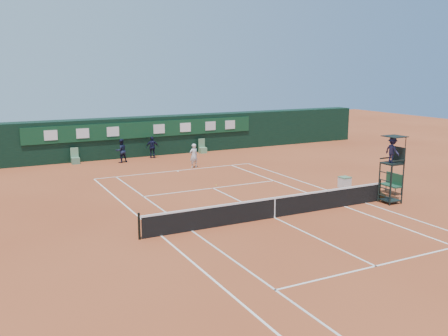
# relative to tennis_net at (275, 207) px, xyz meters

# --- Properties ---
(ground) EXTENTS (90.00, 90.00, 0.00)m
(ground) POSITION_rel_tennis_net_xyz_m (0.00, 0.00, -0.51)
(ground) COLOR #AF4E29
(ground) RESTS_ON ground
(court_lines) EXTENTS (11.05, 23.85, 0.01)m
(court_lines) POSITION_rel_tennis_net_xyz_m (0.00, 0.00, -0.50)
(court_lines) COLOR silver
(court_lines) RESTS_ON ground
(tennis_net) EXTENTS (12.90, 0.10, 1.10)m
(tennis_net) POSITION_rel_tennis_net_xyz_m (0.00, 0.00, 0.00)
(tennis_net) COLOR black
(tennis_net) RESTS_ON ground
(back_wall) EXTENTS (40.00, 1.65, 3.00)m
(back_wall) POSITION_rel_tennis_net_xyz_m (0.00, 18.74, 1.00)
(back_wall) COLOR black
(back_wall) RESTS_ON ground
(linesman_chair_left) EXTENTS (0.55, 0.50, 1.15)m
(linesman_chair_left) POSITION_rel_tennis_net_xyz_m (-5.50, 17.48, -0.19)
(linesman_chair_left) COLOR #548160
(linesman_chair_left) RESTS_ON ground
(linesman_chair_right) EXTENTS (0.55, 0.50, 1.15)m
(linesman_chair_right) POSITION_rel_tennis_net_xyz_m (4.50, 17.48, -0.19)
(linesman_chair_right) COLOR #639868
(linesman_chair_right) RESTS_ON ground
(umpire_chair) EXTENTS (0.96, 0.95, 3.42)m
(umpire_chair) POSITION_rel_tennis_net_xyz_m (6.60, -0.52, 1.95)
(umpire_chair) COLOR black
(umpire_chair) RESTS_ON ground
(player_bench) EXTENTS (0.55, 1.20, 1.10)m
(player_bench) POSITION_rel_tennis_net_xyz_m (8.21, 0.89, 0.09)
(player_bench) COLOR #1B432E
(player_bench) RESTS_ON ground
(tennis_bag) EXTENTS (0.59, 0.87, 0.30)m
(tennis_bag) POSITION_rel_tennis_net_xyz_m (6.81, 0.41, -0.36)
(tennis_bag) COLOR black
(tennis_bag) RESTS_ON ground
(cooler) EXTENTS (0.57, 0.57, 0.65)m
(cooler) POSITION_rel_tennis_net_xyz_m (6.72, 3.04, -0.18)
(cooler) COLOR silver
(cooler) RESTS_ON ground
(tennis_ball) EXTENTS (0.07, 0.07, 0.07)m
(tennis_ball) POSITION_rel_tennis_net_xyz_m (0.41, 6.82, -0.47)
(tennis_ball) COLOR yellow
(tennis_ball) RESTS_ON ground
(player) EXTENTS (0.65, 0.47, 1.66)m
(player) POSITION_rel_tennis_net_xyz_m (1.45, 12.36, 0.32)
(player) COLOR silver
(player) RESTS_ON ground
(ball_kid_left) EXTENTS (0.93, 0.78, 1.72)m
(ball_kid_left) POSITION_rel_tennis_net_xyz_m (-2.43, 16.48, 0.35)
(ball_kid_left) COLOR black
(ball_kid_left) RESTS_ON ground
(ball_kid_right) EXTENTS (1.04, 0.65, 1.65)m
(ball_kid_right) POSITION_rel_tennis_net_xyz_m (0.18, 17.18, 0.32)
(ball_kid_right) COLOR black
(ball_kid_right) RESTS_ON ground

